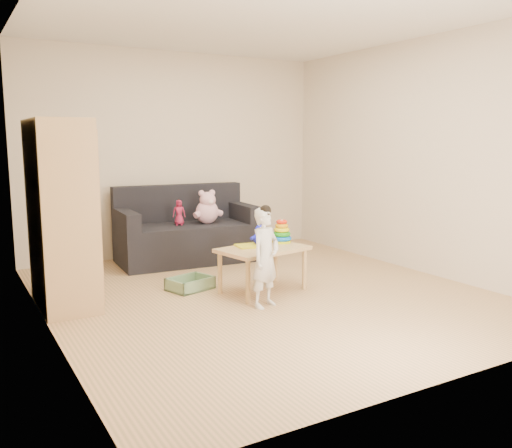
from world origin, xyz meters
TOP-DOWN VIEW (x-y plane):
  - room at (0.00, 0.00)m, footprint 4.50×4.50m
  - wardrobe at (-1.76, 0.58)m, footprint 0.46×0.93m
  - sofa at (-0.10, 1.69)m, footprint 1.71×0.94m
  - play_table at (0.02, 0.07)m, footprint 0.93×0.68m
  - storage_bin at (-0.58, 0.49)m, footprint 0.49×0.42m
  - toddler at (-0.21, -0.37)m, footprint 0.38×0.32m
  - pink_bear at (0.14, 1.61)m, footprint 0.36×0.33m
  - doll at (-0.22, 1.64)m, footprint 0.18×0.16m
  - ring_stacker at (0.32, 0.19)m, footprint 0.21×0.21m
  - brown_bottle at (0.16, 0.29)m, footprint 0.07×0.07m
  - blue_plush at (0.06, 0.19)m, footprint 0.21×0.18m
  - wooden_figure at (-0.02, 0.07)m, footprint 0.05×0.04m
  - yellow_book at (-0.09, 0.17)m, footprint 0.25×0.25m

SIDE VIEW (x-z plane):
  - storage_bin at x=-0.58m, z-range 0.00..0.12m
  - play_table at x=0.02m, z-range 0.00..0.44m
  - sofa at x=-0.10m, z-range 0.00..0.47m
  - toddler at x=-0.21m, z-range 0.00..0.87m
  - yellow_book at x=-0.09m, z-range 0.44..0.46m
  - wooden_figure at x=-0.02m, z-range 0.44..0.55m
  - brown_bottle at x=0.16m, z-range 0.43..0.64m
  - ring_stacker at x=0.32m, z-range 0.42..0.66m
  - blue_plush at x=0.06m, z-range 0.44..0.66m
  - doll at x=-0.22m, z-range 0.47..0.77m
  - pink_bear at x=0.14m, z-range 0.47..0.82m
  - wardrobe at x=-1.76m, z-range 0.00..1.67m
  - room at x=0.00m, z-range -0.95..3.55m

